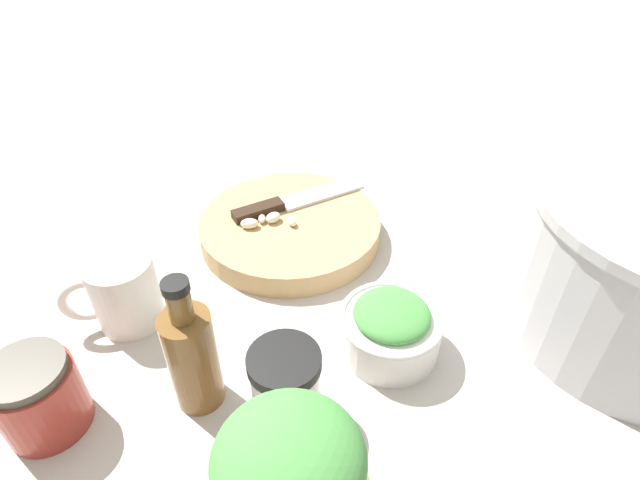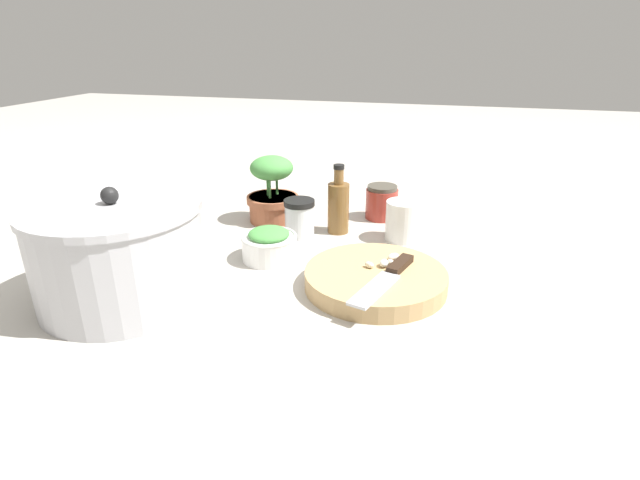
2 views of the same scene
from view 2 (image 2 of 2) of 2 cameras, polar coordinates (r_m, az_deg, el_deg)
name	(u,v)px [view 2 (image 2 of 2)]	position (r m, az deg, el deg)	size (l,w,h in m)	color
ground_plane	(323,271)	(0.96, 0.31, -3.57)	(5.00, 5.00, 0.00)	#B2ADA3
cutting_board	(375,279)	(0.90, 6.35, -4.46)	(0.25, 0.25, 0.03)	tan
chef_knife	(388,277)	(0.87, 7.73, -4.18)	(0.20, 0.09, 0.01)	black
garlic_cloves	(386,261)	(0.92, 7.57, -2.38)	(0.07, 0.06, 0.01)	#F4E3C5
herb_bowl	(269,244)	(1.01, -5.83, -0.45)	(0.11, 0.11, 0.07)	silver
spice_jar	(299,218)	(1.11, -2.36, 2.53)	(0.07, 0.07, 0.08)	silver
coffee_mug	(403,220)	(1.11, 9.51, 2.23)	(0.10, 0.08, 0.09)	silver
honey_jar	(382,202)	(1.23, 7.06, 4.30)	(0.08, 0.08, 0.08)	#9E3328
oil_bottle	(338,206)	(1.13, 2.11, 3.93)	(0.05, 0.05, 0.16)	brown
stock_pot	(119,252)	(0.90, -21.97, -1.31)	(0.29, 0.29, 0.20)	#B2B2B7
potted_herb	(272,193)	(1.20, -5.46, 5.41)	(0.12, 0.12, 0.16)	#A35B3D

